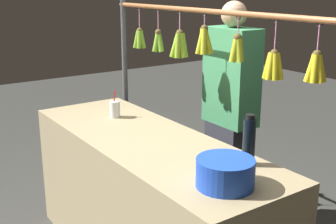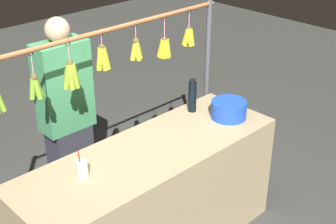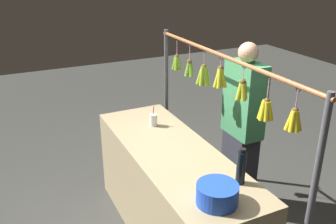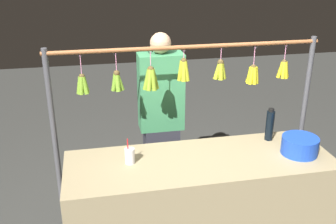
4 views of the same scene
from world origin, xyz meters
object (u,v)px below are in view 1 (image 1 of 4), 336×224
(water_bottle, at_px, (249,141))
(drink_cup, at_px, (115,109))
(vendor_person, at_px, (230,119))
(blue_bucket, at_px, (225,173))

(water_bottle, bearing_deg, drink_cup, 7.91)
(drink_cup, bearing_deg, vendor_person, -116.15)
(water_bottle, relative_size, drink_cup, 1.43)
(water_bottle, distance_m, drink_cup, 1.15)
(vendor_person, bearing_deg, blue_bucket, 136.48)
(blue_bucket, distance_m, vendor_person, 1.24)
(drink_cup, height_order, vendor_person, vendor_person)
(blue_bucket, bearing_deg, water_bottle, -65.31)
(drink_cup, relative_size, vendor_person, 0.11)
(water_bottle, xyz_separation_m, vendor_person, (0.77, -0.58, -0.18))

